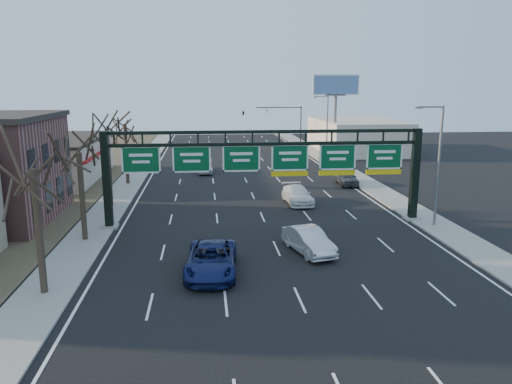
{
  "coord_description": "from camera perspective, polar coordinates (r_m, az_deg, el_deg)",
  "views": [
    {
      "loc": [
        -4.54,
        -28.71,
        10.4
      ],
      "look_at": [
        -1.07,
        4.75,
        3.2
      ],
      "focal_mm": 35.0,
      "sensor_mm": 36.0,
      "label": 1
    }
  ],
  "objects": [
    {
      "name": "billboard_right",
      "position": [
        76.25,
        9.09,
        10.93
      ],
      "size": [
        7.0,
        0.5,
        12.0
      ],
      "color": "slate",
      "rests_on": "ground"
    },
    {
      "name": "tree_far",
      "position": [
        54.42,
        -14.82,
        8.62
      ],
      "size": [
        3.6,
        3.6,
        8.86
      ],
      "color": "black",
      "rests_on": "sidewalk_left"
    },
    {
      "name": "car_silver_sedan",
      "position": [
        31.84,
        6.02,
        -5.54
      ],
      "size": [
        2.87,
        5.1,
        1.59
      ],
      "primitive_type": "imported",
      "rotation": [
        0.0,
        0.0,
        0.26
      ],
      "color": "silver",
      "rests_on": "ground"
    },
    {
      "name": "sidewalk_right",
      "position": [
        52.73,
        13.4,
        0.44
      ],
      "size": [
        3.0,
        120.0,
        0.12
      ],
      "primitive_type": "cube",
      "color": "gray",
      "rests_on": "ground"
    },
    {
      "name": "cream_strip",
      "position": [
        60.68,
        -22.13,
        3.58
      ],
      "size": [
        10.9,
        18.4,
        4.7
      ],
      "color": "beige",
      "rests_on": "ground"
    },
    {
      "name": "streetlight_near",
      "position": [
        39.02,
        20.02,
        3.51
      ],
      "size": [
        2.15,
        0.22,
        9.0
      ],
      "color": "slate",
      "rests_on": "sidewalk_right"
    },
    {
      "name": "car_white_wagon",
      "position": [
        45.01,
        4.75,
        -0.33
      ],
      "size": [
        2.44,
        5.37,
        1.52
      ],
      "primitive_type": "imported",
      "rotation": [
        0.0,
        0.0,
        0.06
      ],
      "color": "white",
      "rests_on": "ground"
    },
    {
      "name": "car_blue_suv",
      "position": [
        28.37,
        -5.13,
        -7.68
      ],
      "size": [
        3.19,
        6.18,
        1.66
      ],
      "primitive_type": "imported",
      "rotation": [
        0.0,
        0.0,
        -0.07
      ],
      "color": "navy",
      "rests_on": "ground"
    },
    {
      "name": "building_right_distant",
      "position": [
        82.82,
        11.41,
        6.37
      ],
      "size": [
        12.0,
        20.0,
        5.0
      ],
      "primitive_type": "cube",
      "color": "beige",
      "rests_on": "ground"
    },
    {
      "name": "tree_mid",
      "position": [
        44.55,
        -16.78,
        8.3
      ],
      "size": [
        3.6,
        3.6,
        9.24
      ],
      "color": "black",
      "rests_on": "sidewalk_left"
    },
    {
      "name": "streetlight_far",
      "position": [
        70.98,
        8.03,
        7.67
      ],
      "size": [
        2.15,
        0.22,
        9.0
      ],
      "color": "slate",
      "rests_on": "sidewalk_right"
    },
    {
      "name": "sidewalk_left",
      "position": [
        50.47,
        -15.22,
        -0.17
      ],
      "size": [
        3.0,
        120.0,
        0.12
      ],
      "primitive_type": "cube",
      "color": "gray",
      "rests_on": "ground"
    },
    {
      "name": "lane_markings",
      "position": [
        50.01,
        -0.59,
        0.09
      ],
      "size": [
        21.6,
        120.0,
        0.01
      ],
      "primitive_type": "cube",
      "color": "white",
      "rests_on": "ground"
    },
    {
      "name": "sign_gantry",
      "position": [
        37.45,
        1.35,
        3.21
      ],
      "size": [
        24.6,
        1.2,
        7.2
      ],
      "color": "black",
      "rests_on": "ground"
    },
    {
      "name": "car_silver_distant",
      "position": [
        60.71,
        -5.89,
        2.88
      ],
      "size": [
        1.68,
        4.65,
        1.52
      ],
      "primitive_type": "imported",
      "rotation": [
        0.0,
        0.0,
        0.02
      ],
      "color": "#B6B6BB",
      "rests_on": "ground"
    },
    {
      "name": "car_grey_far",
      "position": [
        54.08,
        10.32,
        1.64
      ],
      "size": [
        2.0,
        4.67,
        1.57
      ],
      "primitive_type": "imported",
      "rotation": [
        0.0,
        0.0,
        -0.03
      ],
      "color": "#3F4244",
      "rests_on": "ground"
    },
    {
      "name": "tree_gantry",
      "position": [
        34.86,
        -19.72,
        5.97
      ],
      "size": [
        3.6,
        3.6,
        8.48
      ],
      "color": "black",
      "rests_on": "sidewalk_left"
    },
    {
      "name": "ground",
      "position": [
        30.87,
        2.91,
        -7.63
      ],
      "size": [
        160.0,
        160.0,
        0.0
      ],
      "primitive_type": "plane",
      "color": "black",
      "rests_on": "ground"
    },
    {
      "name": "traffic_signal_mast",
      "position": [
        84.47,
        1.05,
        8.75
      ],
      "size": [
        10.16,
        0.54,
        7.0
      ],
      "color": "black",
      "rests_on": "ground"
    },
    {
      "name": "tree_near",
      "position": [
        26.21,
        -24.34,
        4.62
      ],
      "size": [
        3.6,
        3.6,
        8.86
      ],
      "color": "black",
      "rests_on": "sidewalk_left"
    }
  ]
}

